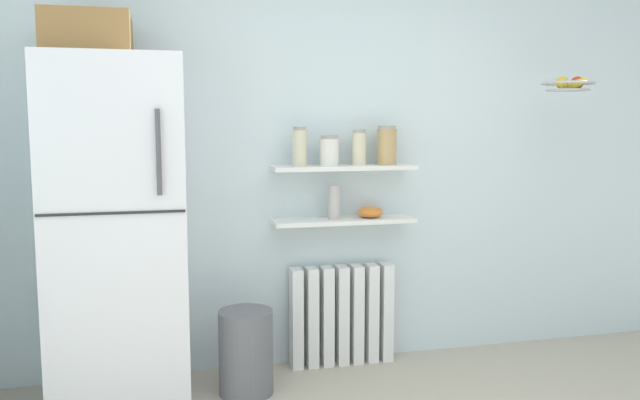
{
  "coord_description": "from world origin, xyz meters",
  "views": [
    {
      "loc": [
        -1.14,
        -1.73,
        1.46
      ],
      "look_at": [
        -0.31,
        1.6,
        1.05
      ],
      "focal_mm": 36.15,
      "sensor_mm": 36.0,
      "label": 1
    }
  ],
  "objects_px": {
    "radiator": "(342,315)",
    "shelf_bowl": "(370,212)",
    "refrigerator": "(116,225)",
    "storage_jar_3": "(387,146)",
    "storage_jar_0": "(300,147)",
    "hanging_fruit_basket": "(569,84)",
    "vase": "(334,202)",
    "storage_jar_1": "(329,151)",
    "storage_jar_2": "(358,148)",
    "trash_bin": "(246,352)"
  },
  "relations": [
    {
      "from": "shelf_bowl",
      "to": "storage_jar_1",
      "type": "bearing_deg",
      "value": 180.0
    },
    {
      "from": "storage_jar_0",
      "to": "trash_bin",
      "type": "xyz_separation_m",
      "value": [
        -0.36,
        -0.27,
        -1.1
      ]
    },
    {
      "from": "storage_jar_2",
      "to": "storage_jar_0",
      "type": "bearing_deg",
      "value": 180.0
    },
    {
      "from": "storage_jar_3",
      "to": "radiator",
      "type": "bearing_deg",
      "value": 173.54
    },
    {
      "from": "vase",
      "to": "hanging_fruit_basket",
      "type": "relative_size",
      "value": 0.66
    },
    {
      "from": "refrigerator",
      "to": "storage_jar_3",
      "type": "height_order",
      "value": "refrigerator"
    },
    {
      "from": "radiator",
      "to": "storage_jar_3",
      "type": "bearing_deg",
      "value": -6.46
    },
    {
      "from": "vase",
      "to": "shelf_bowl",
      "type": "relative_size",
      "value": 1.33
    },
    {
      "from": "refrigerator",
      "to": "storage_jar_3",
      "type": "bearing_deg",
      "value": 7.72
    },
    {
      "from": "storage_jar_3",
      "to": "storage_jar_2",
      "type": "bearing_deg",
      "value": 180.0
    },
    {
      "from": "radiator",
      "to": "storage_jar_1",
      "type": "distance_m",
      "value": 1.0
    },
    {
      "from": "shelf_bowl",
      "to": "trash_bin",
      "type": "height_order",
      "value": "shelf_bowl"
    },
    {
      "from": "storage_jar_2",
      "to": "storage_jar_3",
      "type": "bearing_deg",
      "value": 0.0
    },
    {
      "from": "storage_jar_2",
      "to": "storage_jar_3",
      "type": "xyz_separation_m",
      "value": [
        0.18,
        0.0,
        0.01
      ]
    },
    {
      "from": "storage_jar_1",
      "to": "radiator",
      "type": "bearing_deg",
      "value": 18.75
    },
    {
      "from": "storage_jar_0",
      "to": "storage_jar_3",
      "type": "relative_size",
      "value": 0.98
    },
    {
      "from": "storage_jar_2",
      "to": "vase",
      "type": "bearing_deg",
      "value": -180.0
    },
    {
      "from": "vase",
      "to": "hanging_fruit_basket",
      "type": "distance_m",
      "value": 1.54
    },
    {
      "from": "radiator",
      "to": "shelf_bowl",
      "type": "xyz_separation_m",
      "value": [
        0.17,
        -0.03,
        0.63
      ]
    },
    {
      "from": "storage_jar_0",
      "to": "storage_jar_1",
      "type": "xyz_separation_m",
      "value": [
        0.18,
        -0.0,
        -0.03
      ]
    },
    {
      "from": "storage_jar_1",
      "to": "storage_jar_3",
      "type": "distance_m",
      "value": 0.35
    },
    {
      "from": "trash_bin",
      "to": "hanging_fruit_basket",
      "type": "height_order",
      "value": "hanging_fruit_basket"
    },
    {
      "from": "storage_jar_3",
      "to": "vase",
      "type": "xyz_separation_m",
      "value": [
        -0.32,
        -0.0,
        -0.33
      ]
    },
    {
      "from": "storage_jar_2",
      "to": "trash_bin",
      "type": "bearing_deg",
      "value": -159.28
    },
    {
      "from": "radiator",
      "to": "hanging_fruit_basket",
      "type": "relative_size",
      "value": 2.06
    },
    {
      "from": "storage_jar_1",
      "to": "storage_jar_2",
      "type": "distance_m",
      "value": 0.18
    },
    {
      "from": "vase",
      "to": "radiator",
      "type": "bearing_deg",
      "value": 27.3
    },
    {
      "from": "refrigerator",
      "to": "shelf_bowl",
      "type": "xyz_separation_m",
      "value": [
        1.44,
        0.21,
        -0.01
      ]
    },
    {
      "from": "vase",
      "to": "trash_bin",
      "type": "relative_size",
      "value": 0.44
    },
    {
      "from": "storage_jar_0",
      "to": "hanging_fruit_basket",
      "type": "xyz_separation_m",
      "value": [
        1.56,
        -0.27,
        0.36
      ]
    },
    {
      "from": "storage_jar_1",
      "to": "trash_bin",
      "type": "bearing_deg",
      "value": -153.3
    },
    {
      "from": "hanging_fruit_basket",
      "to": "radiator",
      "type": "bearing_deg",
      "value": 167.03
    },
    {
      "from": "storage_jar_2",
      "to": "vase",
      "type": "relative_size",
      "value": 1.04
    },
    {
      "from": "storage_jar_0",
      "to": "storage_jar_2",
      "type": "xyz_separation_m",
      "value": [
        0.35,
        0.0,
        -0.01
      ]
    },
    {
      "from": "storage_jar_0",
      "to": "shelf_bowl",
      "type": "height_order",
      "value": "storage_jar_0"
    },
    {
      "from": "shelf_bowl",
      "to": "vase",
      "type": "bearing_deg",
      "value": 180.0
    },
    {
      "from": "storage_jar_0",
      "to": "trash_bin",
      "type": "bearing_deg",
      "value": -143.13
    },
    {
      "from": "refrigerator",
      "to": "hanging_fruit_basket",
      "type": "bearing_deg",
      "value": -1.34
    },
    {
      "from": "radiator",
      "to": "storage_jar_1",
      "type": "bearing_deg",
      "value": -161.25
    },
    {
      "from": "refrigerator",
      "to": "trash_bin",
      "type": "bearing_deg",
      "value": -5.39
    },
    {
      "from": "radiator",
      "to": "storage_jar_2",
      "type": "height_order",
      "value": "storage_jar_2"
    },
    {
      "from": "radiator",
      "to": "vase",
      "type": "bearing_deg",
      "value": -152.7
    },
    {
      "from": "refrigerator",
      "to": "radiator",
      "type": "bearing_deg",
      "value": 10.62
    },
    {
      "from": "radiator",
      "to": "shelf_bowl",
      "type": "bearing_deg",
      "value": -10.25
    },
    {
      "from": "shelf_bowl",
      "to": "hanging_fruit_basket",
      "type": "relative_size",
      "value": 0.5
    },
    {
      "from": "trash_bin",
      "to": "storage_jar_1",
      "type": "bearing_deg",
      "value": 26.7
    },
    {
      "from": "shelf_bowl",
      "to": "hanging_fruit_basket",
      "type": "height_order",
      "value": "hanging_fruit_basket"
    },
    {
      "from": "storage_jar_2",
      "to": "vase",
      "type": "distance_m",
      "value": 0.35
    },
    {
      "from": "storage_jar_0",
      "to": "hanging_fruit_basket",
      "type": "relative_size",
      "value": 0.74
    },
    {
      "from": "storage_jar_1",
      "to": "shelf_bowl",
      "type": "relative_size",
      "value": 1.16
    }
  ]
}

